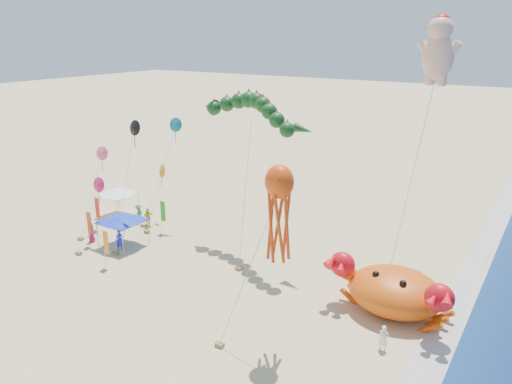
% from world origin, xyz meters
% --- Properties ---
extents(ground, '(320.00, 320.00, 0.00)m').
position_xyz_m(ground, '(0.00, 0.00, 0.00)').
color(ground, '#D1B784').
rests_on(ground, ground).
extents(foam_strip, '(320.00, 320.00, 0.00)m').
position_xyz_m(foam_strip, '(12.00, 0.00, 0.01)').
color(foam_strip, silver).
rests_on(foam_strip, ground).
extents(crab_inflatable, '(8.37, 6.04, 3.67)m').
position_xyz_m(crab_inflatable, '(8.62, 2.02, 1.62)').
color(crab_inflatable, '#DD4E0B').
rests_on(crab_inflatable, ground).
extents(dragon_kite, '(11.34, 6.40, 12.68)m').
position_xyz_m(dragon_kite, '(-4.88, 5.60, 11.44)').
color(dragon_kite, '#0F3713').
rests_on(dragon_kite, ground).
extents(cherub_kite, '(2.13, 7.96, 18.74)m').
position_xyz_m(cherub_kite, '(8.11, 9.23, 16.50)').
color(cherub_kite, '#FCBC9A').
rests_on(cherub_kite, ground).
extents(octopus_kite, '(3.66, 3.13, 10.88)m').
position_xyz_m(octopus_kite, '(3.82, -4.89, 8.55)').
color(octopus_kite, '#E1420B').
rests_on(octopus_kite, ground).
extents(canopy_blue, '(3.58, 3.58, 2.71)m').
position_xyz_m(canopy_blue, '(-14.39, 0.28, 2.44)').
color(canopy_blue, gray).
rests_on(canopy_blue, ground).
extents(canopy_white, '(3.37, 3.37, 2.71)m').
position_xyz_m(canopy_white, '(-20.39, 5.29, 2.44)').
color(canopy_white, gray).
rests_on(canopy_white, ground).
extents(feather_flags, '(7.40, 7.69, 3.20)m').
position_xyz_m(feather_flags, '(-15.43, 0.32, 2.01)').
color(feather_flags, gray).
rests_on(feather_flags, ground).
extents(beachgoers, '(27.46, 8.11, 1.87)m').
position_xyz_m(beachgoers, '(-14.19, 2.39, 0.89)').
color(beachgoers, '#A71A3E').
rests_on(beachgoers, ground).
extents(small_kites, '(6.98, 10.55, 10.74)m').
position_xyz_m(small_kites, '(-15.74, 3.30, 6.63)').
color(small_kites, '#0B5F79').
rests_on(small_kites, ground).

